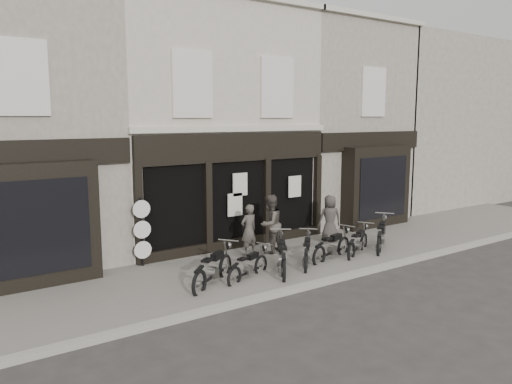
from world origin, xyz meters
TOP-DOWN VIEW (x-y plane):
  - ground_plane at (0.00, 0.00)m, footprint 90.00×90.00m
  - pavement at (0.00, 0.90)m, footprint 30.00×4.20m
  - kerb at (0.00, -1.25)m, footprint 30.00×0.25m
  - central_building at (0.00, 5.95)m, footprint 7.30×6.22m
  - neighbour_left at (-6.35, 5.90)m, footprint 5.60×6.73m
  - neighbour_right at (6.35, 5.90)m, footprint 5.60×6.73m
  - filler_right at (14.50, 6.00)m, footprint 11.00×6.00m
  - motorcycle_0 at (-2.52, 0.21)m, footprint 1.96×1.48m
  - motorcycle_1 at (-1.50, 0.08)m, footprint 1.77×0.95m
  - motorcycle_2 at (-0.35, 0.08)m, footprint 1.56×2.01m
  - motorcycle_3 at (0.66, 0.18)m, footprint 1.58×1.67m
  - motorcycle_4 at (1.66, 0.17)m, footprint 2.05×0.86m
  - motorcycle_5 at (2.73, 0.11)m, footprint 1.86×1.18m
  - motorcycle_6 at (3.88, 0.15)m, footprint 2.03×1.63m
  - man_left at (-0.27, 1.89)m, footprint 0.63×0.45m
  - man_centre at (0.46, 1.76)m, footprint 1.10×0.99m
  - man_right at (3.08, 1.80)m, footprint 0.93×0.78m
  - advert_sign_post at (-3.44, 2.72)m, footprint 0.52×0.33m

SIDE VIEW (x-z plane):
  - ground_plane at x=0.00m, z-range 0.00..0.00m
  - pavement at x=0.00m, z-range 0.00..0.12m
  - kerb at x=0.00m, z-range 0.00..0.13m
  - motorcycle_1 at x=-1.50m, z-range -0.09..0.81m
  - motorcycle_5 at x=2.73m, z-range -0.10..0.87m
  - motorcycle_3 at x=0.66m, z-range -0.10..0.89m
  - motorcycle_4 at x=1.66m, z-range -0.10..0.90m
  - motorcycle_0 at x=-2.52m, z-range -0.11..0.96m
  - motorcycle_2 at x=-0.35m, z-range -0.11..0.99m
  - motorcycle_6 at x=3.88m, z-range -0.12..1.01m
  - man_left at x=-0.27m, z-range 0.12..1.74m
  - man_right at x=3.08m, z-range 0.12..1.75m
  - advert_sign_post at x=-3.44m, z-range -0.03..2.11m
  - man_centre at x=0.46m, z-range 0.12..1.99m
  - neighbour_left at x=-6.35m, z-range -0.13..8.21m
  - neighbour_right at x=6.35m, z-range -0.13..8.21m
  - central_building at x=0.00m, z-range -0.09..8.25m
  - filler_right at x=14.50m, z-range 0.00..8.20m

